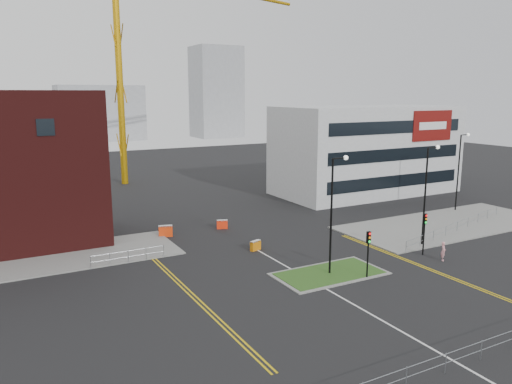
% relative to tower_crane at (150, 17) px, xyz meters
% --- Properties ---
extents(ground, '(200.00, 200.00, 0.00)m').
position_rel_tower_crane_xyz_m(ground, '(-3.61, -56.94, -25.22)').
color(ground, black).
rests_on(ground, ground).
extents(pavement_left, '(28.00, 8.00, 0.12)m').
position_rel_tower_crane_xyz_m(pavement_left, '(-23.61, -34.94, -25.16)').
color(pavement_left, slate).
rests_on(pavement_left, ground).
extents(pavement_right, '(24.00, 10.00, 0.12)m').
position_rel_tower_crane_xyz_m(pavement_right, '(18.39, -42.94, -25.16)').
color(pavement_right, slate).
rests_on(pavement_right, ground).
extents(island_kerb, '(8.60, 4.60, 0.08)m').
position_rel_tower_crane_xyz_m(island_kerb, '(-1.61, -48.94, -25.18)').
color(island_kerb, slate).
rests_on(island_kerb, ground).
extents(grass_island, '(8.00, 4.00, 0.12)m').
position_rel_tower_crane_xyz_m(grass_island, '(-1.61, -48.94, -25.16)').
color(grass_island, '#1F4517').
rests_on(grass_island, ground).
extents(office_block, '(25.00, 12.20, 12.00)m').
position_rel_tower_crane_xyz_m(office_block, '(22.40, -24.96, -19.22)').
color(office_block, '#B9BBBE').
rests_on(office_block, ground).
extents(tower_crane, '(50.41, 18.28, 36.45)m').
position_rel_tower_crane_xyz_m(tower_crane, '(0.00, 0.00, 0.00)').
color(tower_crane, '#C58C0B').
rests_on(tower_crane, ground).
extents(streetlamp_island, '(1.46, 0.36, 9.18)m').
position_rel_tower_crane_xyz_m(streetlamp_island, '(-1.39, -48.94, -19.81)').
color(streetlamp_island, black).
rests_on(streetlamp_island, ground).
extents(streetlamp_right_near, '(1.46, 0.36, 9.18)m').
position_rel_tower_crane_xyz_m(streetlamp_right_near, '(10.61, -46.94, -19.81)').
color(streetlamp_right_near, black).
rests_on(streetlamp_right_near, ground).
extents(streetlamp_right_far, '(1.46, 0.36, 9.18)m').
position_rel_tower_crane_xyz_m(streetlamp_right_far, '(24.61, -38.94, -19.81)').
color(streetlamp_right_far, black).
rests_on(streetlamp_right_far, ground).
extents(traffic_light_island, '(0.28, 0.33, 3.65)m').
position_rel_tower_crane_xyz_m(traffic_light_island, '(0.39, -50.96, -22.65)').
color(traffic_light_island, black).
rests_on(traffic_light_island, ground).
extents(traffic_light_right, '(0.28, 0.33, 3.65)m').
position_rel_tower_crane_xyz_m(traffic_light_right, '(8.39, -48.96, -22.65)').
color(traffic_light_right, black).
rests_on(traffic_light_right, ground).
extents(railing_front, '(24.05, 0.05, 1.10)m').
position_rel_tower_crane_xyz_m(railing_front, '(-3.61, -62.94, -24.44)').
color(railing_front, gray).
rests_on(railing_front, ground).
extents(railing_left, '(6.05, 0.05, 1.10)m').
position_rel_tower_crane_xyz_m(railing_left, '(-14.61, -38.94, -24.48)').
color(railing_left, gray).
rests_on(railing_left, ground).
extents(railing_right, '(19.05, 5.05, 1.10)m').
position_rel_tower_crane_xyz_m(railing_right, '(16.89, -45.44, -24.44)').
color(railing_right, gray).
rests_on(railing_right, ground).
extents(centre_line, '(0.15, 30.00, 0.01)m').
position_rel_tower_crane_xyz_m(centre_line, '(-3.61, -54.94, -25.22)').
color(centre_line, silver).
rests_on(centre_line, ground).
extents(yellow_left_a, '(0.12, 24.00, 0.01)m').
position_rel_tower_crane_xyz_m(yellow_left_a, '(-12.61, -46.94, -25.22)').
color(yellow_left_a, gold).
rests_on(yellow_left_a, ground).
extents(yellow_left_b, '(0.12, 24.00, 0.01)m').
position_rel_tower_crane_xyz_m(yellow_left_b, '(-12.31, -46.94, -25.22)').
color(yellow_left_b, gold).
rests_on(yellow_left_b, ground).
extents(yellow_right_a, '(0.12, 20.00, 0.01)m').
position_rel_tower_crane_xyz_m(yellow_right_a, '(5.89, -50.94, -25.22)').
color(yellow_right_a, gold).
rests_on(yellow_right_a, ground).
extents(yellow_right_b, '(0.12, 20.00, 0.01)m').
position_rel_tower_crane_xyz_m(yellow_right_b, '(6.19, -50.94, -25.22)').
color(yellow_right_b, gold).
rests_on(yellow_right_b, ground).
extents(skyline_b, '(24.00, 12.00, 16.00)m').
position_rel_tower_crane_xyz_m(skyline_b, '(6.39, 73.06, -17.22)').
color(skyline_b, gray).
rests_on(skyline_b, ground).
extents(skyline_c, '(14.00, 12.00, 28.00)m').
position_rel_tower_crane_xyz_m(skyline_c, '(41.39, 68.06, -11.22)').
color(skyline_c, gray).
rests_on(skyline_c, ground).
extents(skyline_d, '(30.00, 12.00, 12.00)m').
position_rel_tower_crane_xyz_m(skyline_d, '(-11.61, 83.06, -19.22)').
color(skyline_d, gray).
rests_on(skyline_d, ground).
extents(pedestrian, '(0.69, 0.69, 1.62)m').
position_rel_tower_crane_xyz_m(pedestrian, '(8.68, -50.86, -24.41)').
color(pedestrian, pink).
rests_on(pedestrian, ground).
extents(barrier_left, '(1.40, 0.82, 1.12)m').
position_rel_tower_crane_xyz_m(barrier_left, '(-9.41, -32.94, -24.62)').
color(barrier_left, red).
rests_on(barrier_left, ground).
extents(barrier_mid, '(1.12, 0.67, 0.89)m').
position_rel_tower_crane_xyz_m(barrier_mid, '(-3.78, -40.94, -24.74)').
color(barrier_mid, orange).
rests_on(barrier_mid, ground).
extents(barrier_right, '(1.16, 0.73, 0.92)m').
position_rel_tower_crane_xyz_m(barrier_right, '(-3.35, -32.94, -24.72)').
color(barrier_right, '#FF2E0E').
rests_on(barrier_right, ground).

